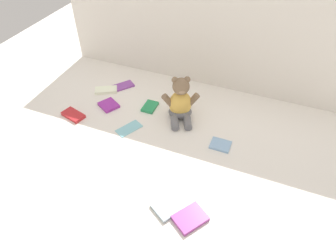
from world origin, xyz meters
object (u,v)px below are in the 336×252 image
at_px(teddy_bear, 180,103).
at_px(book_case_3, 123,86).
at_px(book_case_6, 220,145).
at_px(book_case_0, 109,105).
at_px(book_case_1, 106,90).
at_px(book_case_7, 73,115).
at_px(book_case_2, 190,218).
at_px(book_case_8, 165,208).
at_px(book_case_4, 129,128).
at_px(book_case_5, 150,107).

bearing_deg(teddy_bear, book_case_3, 138.51).
bearing_deg(book_case_6, book_case_0, -95.77).
bearing_deg(book_case_0, book_case_1, -114.08).
bearing_deg(book_case_7, teddy_bear, 127.34).
xyz_separation_m(book_case_2, book_case_3, (-0.70, 0.73, -0.00)).
xyz_separation_m(book_case_1, book_case_2, (0.77, -0.65, -0.00)).
height_order(book_case_1, book_case_8, book_case_1).
height_order(book_case_0, book_case_1, book_case_1).
relative_size(book_case_4, book_case_6, 1.37).
relative_size(book_case_3, book_case_8, 1.37).
xyz_separation_m(book_case_1, book_case_4, (0.29, -0.25, -0.01)).
distance_m(book_case_4, book_case_5, 0.21).
relative_size(book_case_6, book_case_7, 0.77).
distance_m(teddy_bear, book_case_3, 0.47).
height_order(teddy_bear, book_case_4, teddy_bear).
relative_size(book_case_0, book_case_6, 1.05).
bearing_deg(book_case_0, book_case_2, 82.44).
height_order(book_case_6, book_case_8, book_case_8).
bearing_deg(teddy_bear, book_case_4, -162.01).
distance_m(book_case_7, book_case_8, 0.80).
relative_size(book_case_1, book_case_8, 1.32).
relative_size(book_case_2, book_case_8, 1.27).
bearing_deg(book_case_2, book_case_4, 174.87).
distance_m(teddy_bear, book_case_5, 0.21).
bearing_deg(book_case_8, book_case_3, -109.38).
xyz_separation_m(book_case_1, book_case_8, (0.66, -0.64, -0.00)).
height_order(teddy_bear, book_case_1, teddy_bear).
xyz_separation_m(teddy_bear, book_case_6, (0.27, -0.14, -0.09)).
distance_m(book_case_3, book_case_4, 0.40).
bearing_deg(book_case_5, book_case_0, 17.83).
bearing_deg(book_case_1, book_case_7, 140.34).
bearing_deg(book_case_4, book_case_7, 31.22).
bearing_deg(book_case_5, book_case_6, 161.45).
bearing_deg(book_case_0, book_case_4, 86.94).
distance_m(book_case_0, book_case_6, 0.69).
height_order(book_case_4, book_case_6, book_case_6).
bearing_deg(book_case_8, book_case_0, -100.79).
height_order(book_case_2, book_case_6, book_case_2).
height_order(book_case_1, book_case_5, book_case_1).
distance_m(book_case_2, book_case_8, 0.11).
height_order(teddy_bear, book_case_7, teddy_bear).
relative_size(book_case_0, book_case_2, 0.82).
distance_m(book_case_1, book_case_5, 0.32).
relative_size(book_case_1, book_case_7, 1.03).
height_order(book_case_1, book_case_6, book_case_1).
bearing_deg(book_case_1, book_case_3, -70.97).
height_order(book_case_0, book_case_7, book_case_7).
distance_m(book_case_0, book_case_2, 0.86).
relative_size(teddy_bear, book_case_0, 2.40).
xyz_separation_m(book_case_3, book_case_7, (-0.12, -0.36, 0.00)).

